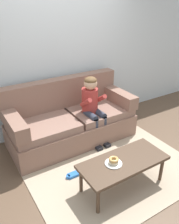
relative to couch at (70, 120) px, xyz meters
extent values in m
plane|color=brown|center=(0.11, -0.85, -0.36)|extent=(10.00, 10.00, 0.00)
cube|color=silver|center=(0.11, 0.55, 1.04)|extent=(8.00, 0.10, 2.80)
cube|color=tan|center=(0.11, -1.10, -0.35)|extent=(2.28, 1.60, 0.01)
cube|color=#846051|center=(0.00, -0.05, -0.17)|extent=(2.05, 0.90, 0.38)
cube|color=#886658|center=(-0.51, -0.10, 0.08)|extent=(0.99, 0.74, 0.12)
cube|color=#886658|center=(0.51, -0.10, 0.08)|extent=(0.99, 0.74, 0.12)
cube|color=#846051|center=(0.00, 0.30, 0.39)|extent=(2.05, 0.20, 0.50)
cube|color=#846051|center=(-0.93, -0.05, 0.25)|extent=(0.20, 0.90, 0.22)
cube|color=#846051|center=(0.93, -0.05, 0.25)|extent=(0.20, 0.90, 0.22)
cube|color=#4C3828|center=(0.03, -1.34, 0.03)|extent=(1.12, 0.50, 0.04)
cylinder|color=#4C3828|center=(-0.47, -1.53, -0.17)|extent=(0.04, 0.04, 0.37)
cylinder|color=#4C3828|center=(0.53, -1.53, -0.17)|extent=(0.04, 0.04, 0.37)
cylinder|color=#4C3828|center=(-0.47, -1.16, -0.17)|extent=(0.04, 0.04, 0.37)
cylinder|color=#4C3828|center=(0.53, -1.16, -0.17)|extent=(0.04, 0.04, 0.37)
cylinder|color=#AD3833|center=(0.30, -0.13, 0.34)|extent=(0.26, 0.26, 0.40)
sphere|color=#DBAD89|center=(0.30, -0.15, 0.64)|extent=(0.21, 0.21, 0.21)
ellipsoid|color=brown|center=(0.30, -0.15, 0.69)|extent=(0.20, 0.20, 0.12)
cylinder|color=#333847|center=(0.22, -0.28, 0.15)|extent=(0.11, 0.30, 0.11)
cylinder|color=#333847|center=(0.22, -0.43, -0.08)|extent=(0.09, 0.09, 0.44)
cube|color=black|center=(0.22, -0.48, -0.33)|extent=(0.10, 0.20, 0.06)
cylinder|color=#AD3833|center=(0.16, -0.24, 0.38)|extent=(0.07, 0.29, 0.23)
cylinder|color=#333847|center=(0.38, -0.28, 0.15)|extent=(0.11, 0.30, 0.11)
cylinder|color=#333847|center=(0.38, -0.43, -0.08)|extent=(0.09, 0.09, 0.44)
cube|color=black|center=(0.38, -0.48, -0.33)|extent=(0.10, 0.20, 0.06)
cylinder|color=#AD3833|center=(0.43, -0.24, 0.38)|extent=(0.07, 0.29, 0.23)
cylinder|color=white|center=(-0.11, -1.33, 0.06)|extent=(0.21, 0.21, 0.01)
torus|color=beige|center=(-0.11, -1.33, 0.08)|extent=(0.15, 0.15, 0.04)
torus|color=tan|center=(-0.11, -1.33, 0.12)|extent=(0.16, 0.16, 0.04)
cube|color=blue|center=(-0.42, -0.86, -0.33)|extent=(0.16, 0.09, 0.05)
cylinder|color=blue|center=(-0.50, -0.86, -0.33)|extent=(0.06, 0.06, 0.05)
cylinder|color=blue|center=(-0.33, -0.86, -0.33)|extent=(0.06, 0.06, 0.05)
camera|label=1|loc=(-1.54, -3.07, 1.87)|focal=37.48mm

